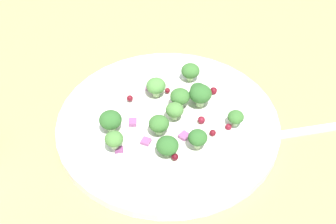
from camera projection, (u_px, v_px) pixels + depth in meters
ground_plane at (176, 153)px, 58.99cm from camera, size 180.00×180.00×2.00cm
plate at (168, 122)px, 60.31cm from camera, size 28.65×28.65×1.70cm
dressing_pool at (168, 120)px, 60.00cm from camera, size 16.62×16.62×0.20cm
broccoli_floret_0 at (198, 93)px, 60.41cm from camera, size 2.95×2.95×2.99cm
broccoli_floret_1 at (196, 140)px, 54.90cm from camera, size 2.33×2.33×2.36cm
broccoli_floret_2 at (180, 97)px, 60.14cm from camera, size 2.55×2.55×2.59cm
broccoli_floret_3 at (175, 110)px, 58.70cm from camera, size 2.27×2.27×2.30cm
broccoli_floret_4 at (236, 117)px, 58.21cm from camera, size 2.05×2.05×2.08cm
broccoli_floret_5 at (160, 122)px, 57.17cm from camera, size 2.51×2.51×2.55cm
broccoli_floret_6 at (156, 86)px, 61.95cm from camera, size 2.60×2.60×2.64cm
broccoli_floret_7 at (170, 147)px, 54.61cm from camera, size 2.67×2.67×2.70cm
broccoli_floret_8 at (190, 71)px, 64.48cm from camera, size 2.57×2.57×2.60cm
broccoli_floret_9 at (114, 139)px, 54.99cm from camera, size 2.23×2.23×2.26cm
broccoli_floret_10 at (111, 120)px, 57.37cm from camera, size 2.82×2.82×2.85cm
broccoli_floret_11 at (198, 90)px, 62.17cm from camera, size 2.16×2.16×2.19cm
cranberry_0 at (167, 91)px, 63.17cm from camera, size 0.72×0.72×0.72cm
cranberry_1 at (201, 120)px, 59.13cm from camera, size 0.95×0.95×0.95cm
cranberry_2 at (228, 127)px, 58.61cm from camera, size 0.85×0.85×0.85cm
cranberry_3 at (130, 98)px, 61.90cm from camera, size 0.84×0.84×0.84cm
cranberry_4 at (213, 133)px, 57.66cm from camera, size 0.80×0.80×0.80cm
cranberry_5 at (175, 157)px, 54.65cm from camera, size 0.83×0.83×0.83cm
cranberry_6 at (214, 91)px, 63.18cm from camera, size 0.98×0.98×0.98cm
onion_bit_0 at (150, 87)px, 63.82cm from camera, size 1.30×1.20×0.46cm
onion_bit_1 at (119, 150)px, 56.00cm from camera, size 1.24×1.17×0.43cm
onion_bit_2 at (146, 141)px, 56.85cm from camera, size 1.16×1.18×0.40cm
onion_bit_3 at (184, 136)px, 57.48cm from camera, size 1.34×1.44×0.41cm
onion_bit_4 at (177, 103)px, 61.90cm from camera, size 1.35×1.36×0.34cm
onion_bit_5 at (133, 121)px, 59.18cm from camera, size 1.40×1.48×0.50cm
fork at (307, 130)px, 60.12cm from camera, size 15.69×12.97×0.50cm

